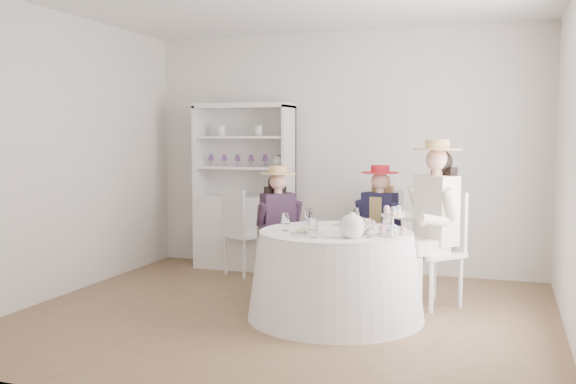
% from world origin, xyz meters
% --- Properties ---
extents(ground, '(4.50, 4.50, 0.00)m').
position_xyz_m(ground, '(0.00, 0.00, 0.00)').
color(ground, brown).
rests_on(ground, ground).
extents(wall_back, '(4.50, 0.00, 4.50)m').
position_xyz_m(wall_back, '(0.00, 2.00, 1.35)').
color(wall_back, silver).
rests_on(wall_back, ground).
extents(wall_front, '(4.50, 0.00, 4.50)m').
position_xyz_m(wall_front, '(0.00, -2.00, 1.35)').
color(wall_front, silver).
rests_on(wall_front, ground).
extents(wall_left, '(0.00, 4.50, 4.50)m').
position_xyz_m(wall_left, '(-2.25, 0.00, 1.35)').
color(wall_left, silver).
rests_on(wall_left, ground).
extents(wall_right, '(0.00, 4.50, 4.50)m').
position_xyz_m(wall_right, '(2.25, 0.00, 1.35)').
color(wall_right, silver).
rests_on(wall_right, ground).
extents(tea_table, '(1.49, 1.49, 0.74)m').
position_xyz_m(tea_table, '(0.44, 0.07, 0.37)').
color(tea_table, white).
rests_on(tea_table, ground).
extents(hutch, '(1.18, 0.57, 1.90)m').
position_xyz_m(hutch, '(-1.08, 1.72, 0.68)').
color(hutch, silver).
rests_on(hutch, ground).
extents(side_table, '(0.55, 0.55, 0.69)m').
position_xyz_m(side_table, '(0.62, 1.65, 0.35)').
color(side_table, silver).
rests_on(side_table, ground).
extents(hatbox, '(0.35, 0.35, 0.27)m').
position_xyz_m(hatbox, '(0.62, 1.65, 0.82)').
color(hatbox, black).
rests_on(hatbox, side_table).
extents(guest_left, '(0.52, 0.53, 1.24)m').
position_xyz_m(guest_left, '(-0.30, 0.70, 0.70)').
color(guest_left, silver).
rests_on(guest_left, ground).
extents(guest_mid, '(0.47, 0.50, 1.25)m').
position_xyz_m(guest_mid, '(0.61, 1.02, 0.71)').
color(guest_mid, silver).
rests_on(guest_mid, ground).
extents(guest_right, '(0.63, 0.64, 1.50)m').
position_xyz_m(guest_right, '(1.17, 0.70, 0.85)').
color(guest_right, silver).
rests_on(guest_right, ground).
extents(spare_chair, '(0.53, 0.53, 0.96)m').
position_xyz_m(spare_chair, '(-0.96, 1.31, 0.51)').
color(spare_chair, silver).
rests_on(spare_chair, ground).
extents(teacup_a, '(0.10, 0.10, 0.07)m').
position_xyz_m(teacup_a, '(0.19, 0.17, 0.77)').
color(teacup_a, white).
rests_on(teacup_a, tea_table).
extents(teacup_b, '(0.07, 0.07, 0.06)m').
position_xyz_m(teacup_b, '(0.47, 0.34, 0.77)').
color(teacup_b, white).
rests_on(teacup_b, tea_table).
extents(teacup_c, '(0.12, 0.12, 0.08)m').
position_xyz_m(teacup_c, '(0.64, 0.27, 0.78)').
color(teacup_c, white).
rests_on(teacup_c, tea_table).
extents(flower_bowl, '(0.27, 0.27, 0.06)m').
position_xyz_m(flower_bowl, '(0.65, 0.02, 0.77)').
color(flower_bowl, white).
rests_on(flower_bowl, tea_table).
extents(flower_arrangement, '(0.17, 0.17, 0.06)m').
position_xyz_m(flower_arrangement, '(0.64, -0.02, 0.82)').
color(flower_arrangement, pink).
rests_on(flower_arrangement, tea_table).
extents(table_teapot, '(0.28, 0.20, 0.21)m').
position_xyz_m(table_teapot, '(0.65, -0.26, 0.83)').
color(table_teapot, white).
rests_on(table_teapot, tea_table).
extents(sandwich_plate, '(0.26, 0.26, 0.06)m').
position_xyz_m(sandwich_plate, '(0.27, -0.19, 0.75)').
color(sandwich_plate, white).
rests_on(sandwich_plate, tea_table).
extents(cupcake_stand, '(0.25, 0.25, 0.23)m').
position_xyz_m(cupcake_stand, '(0.93, -0.05, 0.82)').
color(cupcake_stand, white).
rests_on(cupcake_stand, tea_table).
extents(stemware_set, '(0.88, 0.92, 0.15)m').
position_xyz_m(stemware_set, '(0.44, 0.07, 0.81)').
color(stemware_set, white).
rests_on(stemware_set, tea_table).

